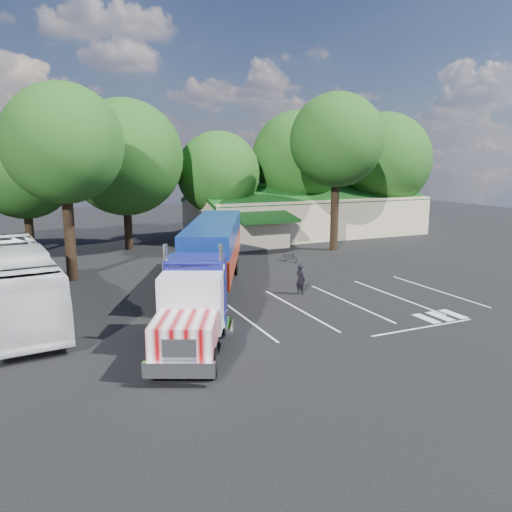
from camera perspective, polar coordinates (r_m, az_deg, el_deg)
name	(u,v)px	position (r m, az deg, el deg)	size (l,w,h in m)	color
ground	(253,284)	(32.03, -0.29, -3.24)	(120.00, 120.00, 0.00)	black
event_hall	(304,214)	(53.46, 5.53, 4.83)	(24.20, 14.12, 5.55)	#BFB18E
tree_row_b	(24,169)	(46.24, -24.99, 9.05)	(8.40, 8.40, 11.35)	black
tree_row_c	(125,158)	(45.25, -14.77, 10.82)	(10.00, 10.00, 13.05)	black
tree_row_d	(218,173)	(48.82, -4.33, 9.42)	(8.00, 8.00, 10.60)	black
tree_row_e	(298,158)	(52.97, 4.83, 11.15)	(9.60, 9.60, 12.90)	black
tree_row_f	(383,160)	(57.49, 14.34, 10.54)	(10.40, 10.40, 13.00)	black
tree_near_left	(63,144)	(34.50, -21.18, 11.82)	(7.60, 7.60, 12.65)	black
tree_near_right	(337,141)	(44.07, 9.21, 12.90)	(8.00, 8.00, 13.50)	black
semi_truck	(210,257)	(28.23, -5.26, -0.08)	(10.94, 20.00, 4.37)	black
woman	(300,279)	(29.65, 5.10, -2.65)	(0.66, 0.43, 1.80)	black
bicycle	(290,256)	(39.05, 3.89, -0.03)	(0.57, 1.64, 0.86)	black
tour_bus	(15,283)	(27.53, -25.80, -2.77)	(3.09, 13.22, 3.68)	silver
silver_sedan	(292,234)	(48.64, 4.09, 2.53)	(1.62, 4.63, 1.53)	#94969B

